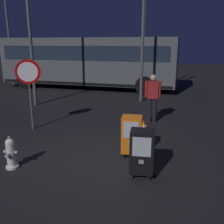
# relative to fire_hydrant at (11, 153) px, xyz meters

# --- Properties ---
(ground_plane) EXTENTS (60.00, 60.00, 0.00)m
(ground_plane) POSITION_rel_fire_hydrant_xyz_m (1.68, 0.59, -0.35)
(ground_plane) COLOR black
(fire_hydrant) EXTENTS (0.33, 0.32, 0.75)m
(fire_hydrant) POSITION_rel_fire_hydrant_xyz_m (0.00, 0.00, 0.00)
(fire_hydrant) COLOR silver
(fire_hydrant) RESTS_ON ground_plane
(newspaper_box_primary) EXTENTS (0.48, 0.42, 1.02)m
(newspaper_box_primary) POSITION_rel_fire_hydrant_xyz_m (2.88, 0.08, 0.22)
(newspaper_box_primary) COLOR black
(newspaper_box_primary) RESTS_ON ground_plane
(newspaper_box_secondary) EXTENTS (0.48, 0.42, 1.02)m
(newspaper_box_secondary) POSITION_rel_fire_hydrant_xyz_m (2.59, 1.03, 0.22)
(newspaper_box_secondary) COLOR black
(newspaper_box_secondary) RESTS_ON ground_plane
(stop_sign) EXTENTS (0.71, 0.31, 2.23)m
(stop_sign) POSITION_rel_fire_hydrant_xyz_m (-0.76, 2.56, 1.25)
(stop_sign) COLOR #4C4F54
(stop_sign) RESTS_ON ground_plane
(pedestrian) EXTENTS (0.55, 0.22, 1.67)m
(pedestrian) POSITION_rel_fire_hydrant_xyz_m (3.05, 3.98, 0.60)
(pedestrian) COLOR black
(pedestrian) RESTS_ON ground_plane
(traffic_cone) EXTENTS (0.36, 0.36, 0.53)m
(traffic_cone) POSITION_rel_fire_hydrant_xyz_m (2.82, 2.42, -0.09)
(traffic_cone) COLOR black
(traffic_cone) RESTS_ON ground_plane
(bus_near) EXTENTS (10.72, 3.74, 3.00)m
(bus_near) POSITION_rel_fire_hydrant_xyz_m (-0.89, 10.43, 1.36)
(bus_near) COLOR #4C5156
(bus_near) RESTS_ON ground_plane
(street_light_near_left) EXTENTS (0.32, 0.32, 6.66)m
(street_light_near_left) POSITION_rel_fire_hydrant_xyz_m (-2.16, 5.72, 3.53)
(street_light_near_left) COLOR #4C4F54
(street_light_near_left) RESTS_ON ground_plane
(street_light_near_right) EXTENTS (0.32, 0.32, 6.44)m
(street_light_near_right) POSITION_rel_fire_hydrant_xyz_m (2.49, 8.88, 3.42)
(street_light_near_right) COLOR #4C4F54
(street_light_near_right) RESTS_ON ground_plane
(street_light_far_right) EXTENTS (0.32, 0.32, 7.43)m
(street_light_far_right) POSITION_rel_fire_hydrant_xyz_m (-6.31, 11.07, 3.93)
(street_light_far_right) COLOR #4C4F54
(street_light_far_right) RESTS_ON ground_plane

